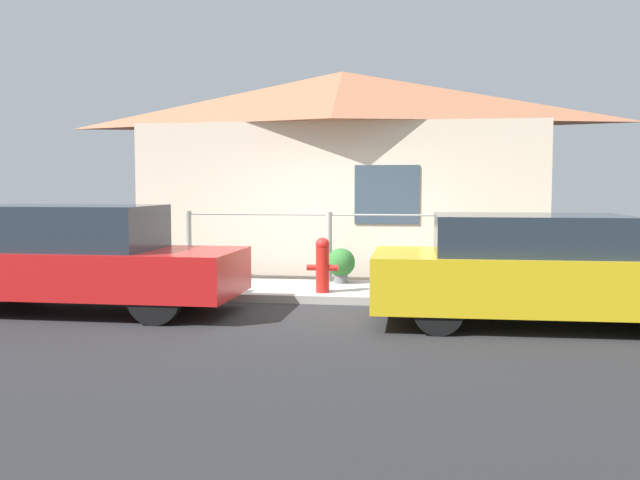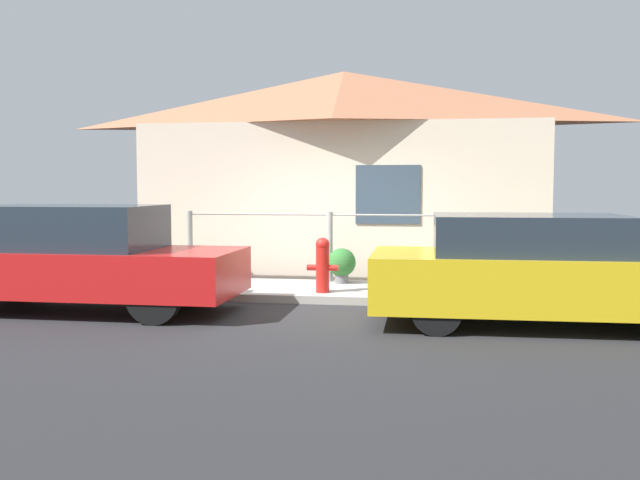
% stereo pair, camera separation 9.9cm
% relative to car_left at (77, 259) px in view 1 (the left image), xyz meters
% --- Properties ---
extents(ground_plane, '(60.00, 60.00, 0.00)m').
position_rel_car_left_xyz_m(ground_plane, '(3.03, 1.05, -0.72)').
color(ground_plane, '#262628').
extents(sidewalk, '(24.00, 1.76, 0.12)m').
position_rel_car_left_xyz_m(sidewalk, '(3.03, 1.93, -0.66)').
color(sidewalk, '#9E9E99').
rests_on(sidewalk, ground_plane).
extents(house, '(7.63, 2.23, 3.80)m').
position_rel_car_left_xyz_m(house, '(3.03, 4.30, 2.34)').
color(house, beige).
rests_on(house, ground_plane).
extents(fence, '(4.90, 0.10, 1.15)m').
position_rel_car_left_xyz_m(fence, '(3.03, 2.66, 0.03)').
color(fence, '#999993').
rests_on(fence, sidewalk).
extents(car_left, '(4.28, 1.65, 1.43)m').
position_rel_car_left_xyz_m(car_left, '(0.00, 0.00, 0.00)').
color(car_left, red).
rests_on(car_left, ground_plane).
extents(car_right, '(4.11, 1.83, 1.34)m').
position_rel_car_left_xyz_m(car_right, '(5.98, -0.00, -0.05)').
color(car_right, gold).
rests_on(car_right, ground_plane).
extents(fire_hydrant, '(0.46, 0.21, 0.81)m').
position_rel_car_left_xyz_m(fire_hydrant, '(3.11, 1.44, -0.17)').
color(fire_hydrant, red).
rests_on(fire_hydrant, sidewalk).
extents(potted_plant_near_hydrant, '(0.46, 0.46, 0.57)m').
position_rel_car_left_xyz_m(potted_plant_near_hydrant, '(3.25, 2.47, -0.28)').
color(potted_plant_near_hydrant, slate).
rests_on(potted_plant_near_hydrant, sidewalk).
extents(potted_plant_by_fence, '(0.55, 0.55, 0.68)m').
position_rel_car_left_xyz_m(potted_plant_by_fence, '(0.25, 2.19, -0.22)').
color(potted_plant_by_fence, '#9E5638').
rests_on(potted_plant_by_fence, sidewalk).
extents(potted_plant_corner, '(0.40, 0.40, 0.54)m').
position_rel_car_left_xyz_m(potted_plant_corner, '(5.81, 2.13, -0.29)').
color(potted_plant_corner, slate).
rests_on(potted_plant_corner, sidewalk).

